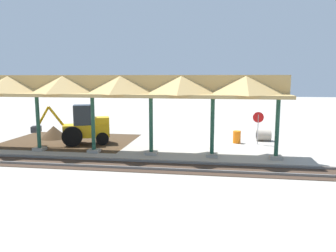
{
  "coord_description": "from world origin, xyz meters",
  "views": [
    {
      "loc": [
        0.5,
        23.21,
        4.78
      ],
      "look_at": [
        3.69,
        2.25,
        1.6
      ],
      "focal_mm": 35.0,
      "sensor_mm": 36.0,
      "label": 1
    }
  ],
  "objects_px": {
    "stop_sign": "(258,121)",
    "concrete_pipe": "(263,135)",
    "traffic_barrel": "(237,137)",
    "backhoe": "(84,127)"
  },
  "relations": [
    {
      "from": "backhoe",
      "to": "concrete_pipe",
      "type": "xyz_separation_m",
      "value": [
        -12.89,
        -3.15,
        -0.84
      ]
    },
    {
      "from": "concrete_pipe",
      "to": "traffic_barrel",
      "type": "bearing_deg",
      "value": 29.87
    },
    {
      "from": "backhoe",
      "to": "traffic_barrel",
      "type": "height_order",
      "value": "backhoe"
    },
    {
      "from": "backhoe",
      "to": "stop_sign",
      "type": "bearing_deg",
      "value": -172.01
    },
    {
      "from": "stop_sign",
      "to": "traffic_barrel",
      "type": "bearing_deg",
      "value": -9.88
    },
    {
      "from": "concrete_pipe",
      "to": "backhoe",
      "type": "bearing_deg",
      "value": 13.73
    },
    {
      "from": "concrete_pipe",
      "to": "stop_sign",
      "type": "bearing_deg",
      "value": 66.96
    },
    {
      "from": "concrete_pipe",
      "to": "traffic_barrel",
      "type": "xyz_separation_m",
      "value": [
        2.05,
        1.17,
        0.03
      ]
    },
    {
      "from": "stop_sign",
      "to": "concrete_pipe",
      "type": "height_order",
      "value": "stop_sign"
    },
    {
      "from": "concrete_pipe",
      "to": "traffic_barrel",
      "type": "relative_size",
      "value": 1.18
    }
  ]
}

